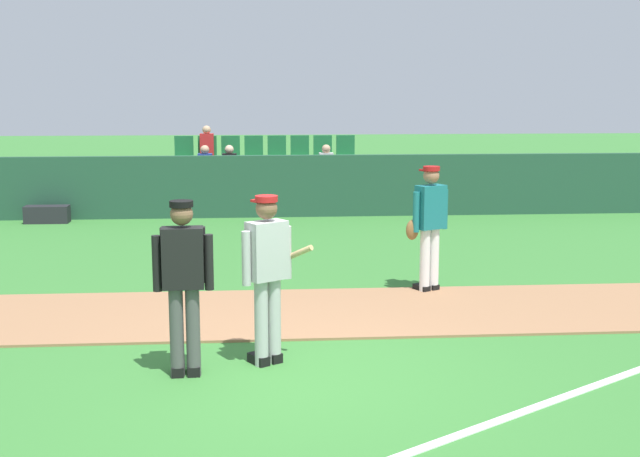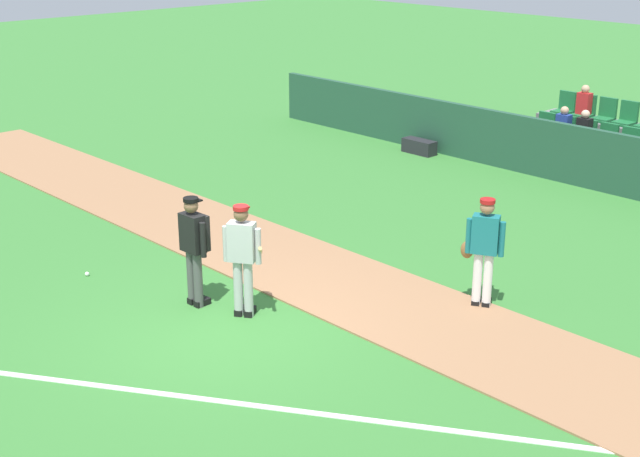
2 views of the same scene
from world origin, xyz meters
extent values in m
plane|color=#387A33|center=(0.00, 0.00, 0.00)|extent=(80.00, 80.00, 0.00)
cube|color=#9E704C|center=(0.00, 2.30, 0.01)|extent=(28.00, 2.30, 0.03)
cube|color=white|center=(3.00, -0.50, 0.01)|extent=(10.10, 6.65, 0.01)
cube|color=#234C38|center=(0.00, 10.15, 0.67)|extent=(20.00, 0.16, 1.34)
cube|color=slate|center=(0.00, 11.60, 0.15)|extent=(5.00, 2.10, 0.30)
cube|color=slate|center=(0.00, 11.18, 0.50)|extent=(4.90, 0.85, 0.40)
cube|color=#1E6B38|center=(-1.93, 11.08, 0.75)|extent=(0.44, 0.40, 0.08)
cube|color=#1E6B38|center=(-1.93, 11.30, 1.00)|extent=(0.44, 0.08, 0.50)
cube|color=#1E6B38|center=(-1.38, 11.08, 0.75)|extent=(0.44, 0.40, 0.08)
cube|color=#1E6B38|center=(-1.38, 11.30, 1.00)|extent=(0.44, 0.08, 0.50)
cube|color=#263F99|center=(-1.38, 11.13, 1.05)|extent=(0.32, 0.22, 0.52)
sphere|color=tan|center=(-1.38, 11.13, 1.40)|extent=(0.20, 0.20, 0.20)
cube|color=#1E6B38|center=(-0.83, 11.08, 0.75)|extent=(0.44, 0.40, 0.08)
cube|color=#1E6B38|center=(-0.83, 11.30, 1.00)|extent=(0.44, 0.08, 0.50)
cube|color=black|center=(-0.83, 11.13, 1.05)|extent=(0.32, 0.22, 0.52)
sphere|color=beige|center=(-0.83, 11.13, 1.40)|extent=(0.20, 0.20, 0.20)
cube|color=#1E6B38|center=(-0.27, 11.08, 0.75)|extent=(0.44, 0.40, 0.08)
cube|color=#1E6B38|center=(-0.27, 11.30, 1.00)|extent=(0.44, 0.08, 0.50)
cube|color=#1E6B38|center=(0.27, 11.08, 0.75)|extent=(0.44, 0.40, 0.08)
cube|color=#1E6B38|center=(0.27, 11.30, 1.00)|extent=(0.44, 0.08, 0.50)
cube|color=#1E6B38|center=(0.83, 11.08, 0.75)|extent=(0.44, 0.40, 0.08)
cube|color=#1E6B38|center=(0.83, 11.30, 1.00)|extent=(0.44, 0.08, 0.50)
cube|color=#1E6B38|center=(1.38, 11.08, 0.75)|extent=(0.44, 0.40, 0.08)
cube|color=#1E6B38|center=(1.38, 11.30, 1.00)|extent=(0.44, 0.08, 0.50)
cube|color=silver|center=(1.38, 11.13, 1.05)|extent=(0.32, 0.22, 0.52)
sphere|color=tan|center=(1.38, 11.13, 1.40)|extent=(0.20, 0.20, 0.20)
cube|color=#1E6B38|center=(1.92, 11.08, 0.75)|extent=(0.44, 0.40, 0.08)
cube|color=#1E6B38|center=(1.92, 11.30, 1.00)|extent=(0.44, 0.08, 0.50)
cube|color=slate|center=(0.00, 12.03, 0.90)|extent=(4.90, 0.85, 0.40)
cube|color=#1E6B38|center=(-1.93, 11.93, 1.15)|extent=(0.44, 0.40, 0.08)
cube|color=#1E6B38|center=(-1.93, 12.15, 1.40)|extent=(0.44, 0.08, 0.50)
cube|color=#1E6B38|center=(-1.38, 11.93, 1.15)|extent=(0.44, 0.40, 0.08)
cube|color=#1E6B38|center=(-1.38, 12.15, 1.40)|extent=(0.44, 0.08, 0.50)
cube|color=red|center=(-1.38, 11.98, 1.45)|extent=(0.32, 0.22, 0.52)
sphere|color=tan|center=(-1.38, 11.98, 1.80)|extent=(0.20, 0.20, 0.20)
cube|color=#1E6B38|center=(-0.83, 11.93, 1.15)|extent=(0.44, 0.40, 0.08)
cube|color=#1E6B38|center=(-0.83, 12.15, 1.40)|extent=(0.44, 0.08, 0.50)
cube|color=#1E6B38|center=(-0.27, 11.93, 1.15)|extent=(0.44, 0.40, 0.08)
cube|color=#1E6B38|center=(-0.27, 12.15, 1.40)|extent=(0.44, 0.08, 0.50)
cube|color=#1E6B38|center=(0.27, 11.93, 1.15)|extent=(0.44, 0.40, 0.08)
cube|color=#1E6B38|center=(0.27, 12.15, 1.40)|extent=(0.44, 0.08, 0.50)
cube|color=#1E6B38|center=(0.83, 11.93, 1.15)|extent=(0.44, 0.40, 0.08)
cube|color=#1E6B38|center=(0.83, 12.15, 1.40)|extent=(0.44, 0.08, 0.50)
cube|color=#1E6B38|center=(1.38, 11.93, 1.15)|extent=(0.44, 0.40, 0.08)
cube|color=#1E6B38|center=(1.38, 12.15, 1.40)|extent=(0.44, 0.08, 0.50)
cube|color=#1E6B38|center=(1.92, 11.93, 1.15)|extent=(0.44, 0.40, 0.08)
cube|color=#1E6B38|center=(1.92, 12.15, 1.40)|extent=(0.44, 0.08, 0.50)
cylinder|color=#B2B2B2|center=(-0.18, 0.36, 0.45)|extent=(0.14, 0.14, 0.90)
cylinder|color=#B2B2B2|center=(-0.05, 0.45, 0.45)|extent=(0.14, 0.14, 0.90)
cube|color=black|center=(-0.21, 0.41, 0.05)|extent=(0.24, 0.28, 0.10)
cube|color=black|center=(-0.08, 0.50, 0.05)|extent=(0.24, 0.28, 0.10)
cube|color=#B2B2B2|center=(-0.12, 0.40, 1.20)|extent=(0.46, 0.40, 0.60)
cylinder|color=#B2B2B2|center=(-0.32, 0.26, 1.15)|extent=(0.09, 0.09, 0.55)
cylinder|color=#B2B2B2|center=(0.09, 0.54, 1.15)|extent=(0.09, 0.09, 0.55)
sphere|color=brown|center=(-0.12, 0.40, 1.63)|extent=(0.22, 0.22, 0.22)
cylinder|color=#B21919|center=(-0.12, 0.40, 1.73)|extent=(0.23, 0.23, 0.06)
cube|color=#B21919|center=(-0.17, 0.49, 1.70)|extent=(0.22, 0.20, 0.02)
cylinder|color=tan|center=(0.04, 0.62, 1.05)|extent=(0.65, 0.55, 0.41)
cylinder|color=#4C4C4C|center=(-1.02, 0.10, 0.45)|extent=(0.14, 0.14, 0.90)
cylinder|color=#4C4C4C|center=(-0.86, 0.10, 0.45)|extent=(0.14, 0.14, 0.90)
cube|color=black|center=(-1.02, 0.16, 0.05)|extent=(0.13, 0.27, 0.10)
cube|color=black|center=(-0.86, 0.16, 0.05)|extent=(0.13, 0.27, 0.10)
cube|color=black|center=(-0.94, 0.10, 1.20)|extent=(0.41, 0.24, 0.60)
cylinder|color=black|center=(-1.19, 0.09, 1.15)|extent=(0.09, 0.09, 0.55)
cylinder|color=black|center=(-0.69, 0.11, 1.15)|extent=(0.09, 0.09, 0.55)
sphere|color=brown|center=(-0.94, 0.10, 1.63)|extent=(0.22, 0.22, 0.22)
cylinder|color=black|center=(-0.94, 0.10, 1.73)|extent=(0.23, 0.23, 0.06)
cube|color=black|center=(-0.94, 0.20, 1.70)|extent=(0.19, 0.13, 0.02)
cube|color=black|center=(-0.94, 0.23, 1.20)|extent=(0.44, 0.10, 0.56)
cylinder|color=white|center=(2.09, 3.24, 0.45)|extent=(0.14, 0.14, 0.90)
cylinder|color=white|center=(2.23, 3.32, 0.45)|extent=(0.14, 0.14, 0.90)
cube|color=black|center=(2.06, 3.29, 0.05)|extent=(0.23, 0.29, 0.10)
cube|color=black|center=(2.21, 3.37, 0.05)|extent=(0.23, 0.29, 0.10)
cube|color=#197075|center=(2.16, 3.28, 1.20)|extent=(0.46, 0.38, 0.60)
cylinder|color=#197075|center=(1.94, 3.16, 1.15)|extent=(0.09, 0.09, 0.55)
cylinder|color=#197075|center=(2.38, 3.39, 1.15)|extent=(0.09, 0.09, 0.55)
sphere|color=#9E7051|center=(2.16, 3.28, 1.63)|extent=(0.22, 0.22, 0.22)
cylinder|color=#B21919|center=(2.16, 3.28, 1.73)|extent=(0.23, 0.23, 0.06)
cube|color=#B21919|center=(2.12, 3.37, 1.70)|extent=(0.22, 0.19, 0.02)
ellipsoid|color=brown|center=(1.90, 3.20, 0.90)|extent=(0.23, 0.20, 0.28)
cube|color=#232328|center=(-4.59, 9.70, 0.18)|extent=(0.90, 0.36, 0.36)
camera|label=1|loc=(-0.21, -7.94, 2.87)|focal=47.07mm
camera|label=2|loc=(9.49, -7.09, 5.75)|focal=49.31mm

